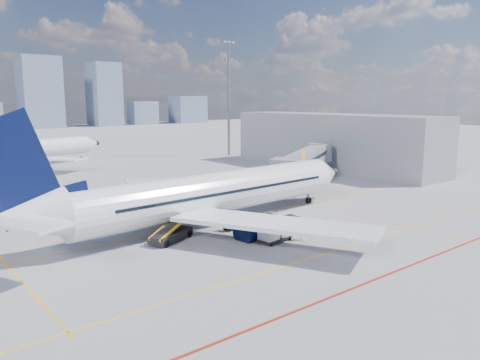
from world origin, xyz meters
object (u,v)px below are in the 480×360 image
(baggage_tug, at_px, (293,224))
(ramp_worker, at_px, (302,230))
(second_aircraft, at_px, (16,151))
(belt_loader, at_px, (172,233))
(cargo_dolly, at_px, (275,231))
(main_aircraft, at_px, (204,195))

(baggage_tug, xyz_separation_m, ramp_worker, (-1.10, -2.15, 0.14))
(second_aircraft, height_order, belt_loader, second_aircraft)
(second_aircraft, relative_size, baggage_tug, 14.27)
(cargo_dolly, bearing_deg, belt_loader, 132.09)
(main_aircraft, xyz_separation_m, cargo_dolly, (2.09, -8.08, -2.20))
(second_aircraft, bearing_deg, cargo_dolly, -100.13)
(cargo_dolly, bearing_deg, main_aircraft, 97.50)
(main_aircraft, distance_m, cargo_dolly, 8.63)
(ramp_worker, bearing_deg, second_aircraft, 22.16)
(second_aircraft, bearing_deg, ramp_worker, -98.32)
(baggage_tug, distance_m, belt_loader, 11.51)
(belt_loader, bearing_deg, main_aircraft, -0.53)
(main_aircraft, distance_m, second_aircraft, 56.05)
(second_aircraft, bearing_deg, main_aircraft, -101.49)
(baggage_tug, xyz_separation_m, belt_loader, (-10.32, 5.10, -0.13))
(main_aircraft, bearing_deg, cargo_dolly, -78.63)
(second_aircraft, distance_m, belt_loader, 57.96)
(baggage_tug, relative_size, cargo_dolly, 0.71)
(cargo_dolly, bearing_deg, second_aircraft, 88.36)
(belt_loader, bearing_deg, cargo_dolly, -63.43)
(baggage_tug, bearing_deg, ramp_worker, -114.07)
(baggage_tug, bearing_deg, second_aircraft, 101.44)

